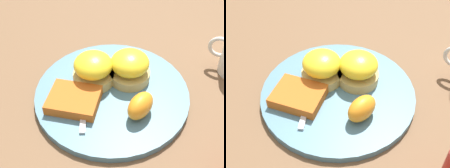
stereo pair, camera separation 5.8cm
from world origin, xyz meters
The scene contains 7 objects.
ground_plane centered at (0.00, 0.00, 0.00)m, with size 1.10×1.10×0.00m, color brown.
plate centered at (0.00, 0.00, 0.01)m, with size 0.29×0.29×0.01m, color slate.
sandwich_benedict_left centered at (-0.02, -0.05, 0.04)m, with size 0.08×0.08×0.06m.
sandwich_benedict_right centered at (0.04, -0.01, 0.04)m, with size 0.08×0.08×0.06m.
hashbrown_patty centered at (0.05, 0.06, 0.02)m, with size 0.09×0.07×0.02m, color #B8591C.
orange_wedge centered at (-0.07, 0.03, 0.04)m, with size 0.06×0.04×0.04m, color orange.
fork centered at (0.05, 0.01, 0.02)m, with size 0.10×0.18×0.00m.
Camera 2 is at (-0.22, 0.35, 0.44)m, focal length 50.00 mm.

